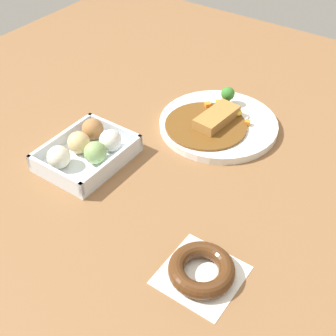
% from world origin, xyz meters
% --- Properties ---
extents(ground_plane, '(1.60, 1.60, 0.00)m').
position_xyz_m(ground_plane, '(0.00, 0.00, 0.00)').
color(ground_plane, brown).
extents(curry_plate, '(0.28, 0.28, 0.07)m').
position_xyz_m(curry_plate, '(-0.16, 0.04, 0.01)').
color(curry_plate, white).
rests_on(curry_plate, ground_plane).
extents(donut_box, '(0.20, 0.16, 0.06)m').
position_xyz_m(donut_box, '(0.11, -0.14, 0.03)').
color(donut_box, silver).
rests_on(donut_box, ground_plane).
extents(chocolate_ring_donut, '(0.13, 0.13, 0.03)m').
position_xyz_m(chocolate_ring_donut, '(0.23, 0.24, 0.02)').
color(chocolate_ring_donut, white).
rests_on(chocolate_ring_donut, ground_plane).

